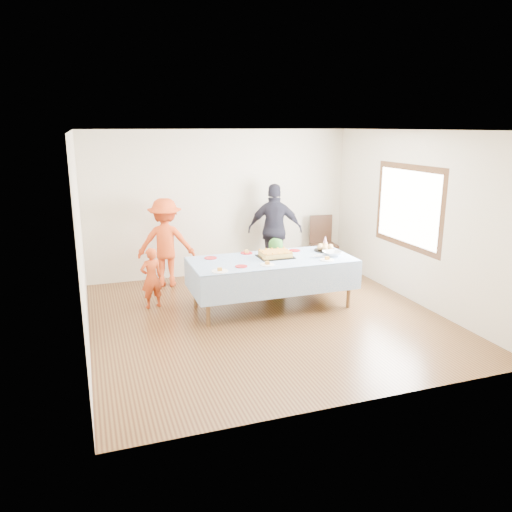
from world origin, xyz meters
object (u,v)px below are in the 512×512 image
at_px(dining_chair, 322,240).
at_px(adult_left, 166,243).
at_px(party_table, 272,262).
at_px(birthday_cake, 275,254).

relative_size(dining_chair, adult_left, 0.68).
bearing_deg(dining_chair, adult_left, -172.29).
xyz_separation_m(party_table, adult_left, (-1.36, 1.64, 0.05)).
bearing_deg(party_table, birthday_cake, 42.92).
height_order(birthday_cake, dining_chair, dining_chair).
bearing_deg(birthday_cake, adult_left, 132.85).
bearing_deg(dining_chair, party_table, -128.94).
distance_m(party_table, birthday_cake, 0.15).
relative_size(party_table, adult_left, 1.61).
bearing_deg(adult_left, birthday_cake, 147.99).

